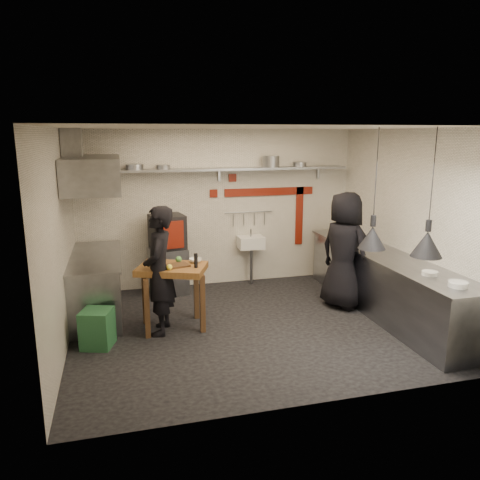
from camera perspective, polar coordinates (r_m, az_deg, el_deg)
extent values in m
plane|color=black|center=(6.90, 1.29, -10.41)|extent=(5.00, 5.00, 0.00)
plane|color=beige|center=(6.34, 1.42, 13.54)|extent=(5.00, 5.00, 0.00)
cube|color=silver|center=(8.48, -2.58, 3.85)|extent=(5.00, 0.04, 2.80)
cube|color=silver|center=(4.56, 8.69, -4.18)|extent=(5.00, 0.04, 2.80)
cube|color=silver|center=(6.28, -21.16, -0.20)|extent=(0.04, 4.20, 2.80)
cube|color=silver|center=(7.55, 19.93, 1.97)|extent=(0.04, 4.20, 2.80)
cube|color=maroon|center=(8.67, 3.61, 5.90)|extent=(1.70, 0.02, 0.14)
cube|color=maroon|center=(8.94, 7.23, 2.93)|extent=(0.14, 0.02, 1.10)
cube|color=maroon|center=(8.45, -0.91, 7.59)|extent=(0.14, 0.02, 0.14)
cube|color=maroon|center=(8.40, -3.24, 5.69)|extent=(0.14, 0.02, 0.14)
cube|color=slate|center=(8.22, -2.36, 8.62)|extent=(4.60, 0.34, 0.04)
cube|color=slate|center=(8.19, -15.79, 7.44)|extent=(0.04, 0.06, 0.24)
cube|color=slate|center=(8.38, -2.57, 8.01)|extent=(0.04, 0.06, 0.24)
cube|color=slate|center=(8.97, 9.50, 8.17)|extent=(0.04, 0.06, 0.24)
cylinder|color=slate|center=(8.03, -12.73, 8.69)|extent=(0.38, 0.38, 0.09)
cylinder|color=slate|center=(8.06, -9.35, 8.78)|extent=(0.28, 0.28, 0.07)
cylinder|color=slate|center=(8.46, 3.80, 9.54)|extent=(0.34, 0.34, 0.20)
cylinder|color=slate|center=(8.65, 7.27, 9.14)|extent=(0.31, 0.31, 0.08)
cube|color=slate|center=(8.21, -8.70, -3.74)|extent=(0.67, 0.63, 0.80)
cube|color=black|center=(8.06, -8.85, 0.99)|extent=(0.63, 0.60, 0.58)
cube|color=maroon|center=(7.78, -8.49, 0.58)|extent=(0.45, 0.10, 0.46)
cube|color=black|center=(7.82, -8.36, 0.65)|extent=(0.35, 0.07, 0.34)
cube|color=silver|center=(8.56, 1.32, -0.29)|extent=(0.46, 0.34, 0.22)
cylinder|color=slate|center=(8.52, 1.33, 0.89)|extent=(0.03, 0.03, 0.14)
cylinder|color=slate|center=(8.63, 1.38, -3.19)|extent=(0.06, 0.06, 0.66)
cylinder|color=slate|center=(8.59, 1.08, 3.43)|extent=(0.90, 0.02, 0.02)
cube|color=slate|center=(7.58, 17.19, -5.19)|extent=(0.70, 3.80, 0.90)
cube|color=slate|center=(7.46, 17.43, -1.79)|extent=(0.76, 3.90, 0.03)
cylinder|color=silver|center=(6.19, 25.02, -4.91)|extent=(0.27, 0.27, 0.07)
cylinder|color=silver|center=(6.55, 22.13, -3.78)|extent=(0.26, 0.26, 0.05)
cube|color=slate|center=(7.50, -17.07, -5.38)|extent=(0.70, 1.90, 0.90)
cube|color=slate|center=(7.38, -17.31, -1.94)|extent=(0.76, 2.00, 0.03)
cube|color=slate|center=(7.17, -17.56, 7.67)|extent=(0.78, 1.60, 0.50)
cube|color=slate|center=(7.17, -19.81, 10.72)|extent=(0.28, 0.28, 0.50)
cube|color=#225831|center=(6.46, -17.00, -10.26)|extent=(0.47, 0.47, 0.50)
cube|color=#4E321C|center=(6.57, -7.80, -3.10)|extent=(0.39, 0.32, 0.02)
cylinder|color=black|center=(6.45, -5.40, -2.51)|extent=(0.07, 0.07, 0.20)
sphere|color=yellow|center=(6.40, -9.69, -3.33)|extent=(0.08, 0.08, 0.08)
sphere|color=yellow|center=(6.41, -8.60, -3.29)|extent=(0.09, 0.09, 0.08)
sphere|color=#4F9242|center=(6.73, -7.49, -2.37)|extent=(0.11, 0.11, 0.09)
cube|color=slate|center=(6.67, -10.21, -2.92)|extent=(0.20, 0.14, 0.03)
imported|color=silver|center=(6.74, -5.45, -2.48)|extent=(0.24, 0.24, 0.06)
imported|color=black|center=(6.49, -9.82, -3.72)|extent=(0.57, 0.73, 1.79)
imported|color=black|center=(7.54, 12.59, -1.25)|extent=(0.90, 1.06, 1.85)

